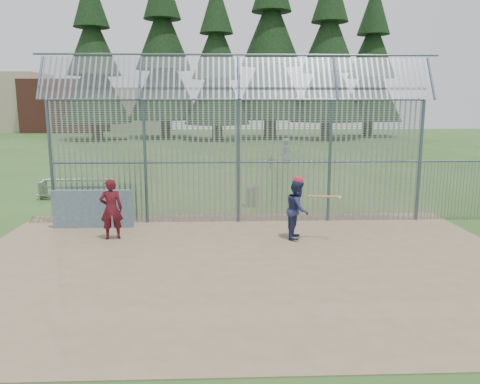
{
  "coord_description": "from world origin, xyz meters",
  "views": [
    {
      "loc": [
        -0.53,
        -11.58,
        3.88
      ],
      "look_at": [
        0.0,
        2.0,
        1.3
      ],
      "focal_mm": 35.0,
      "sensor_mm": 36.0,
      "label": 1
    }
  ],
  "objects_px": {
    "batter": "(298,209)",
    "onlooker": "(111,209)",
    "trash_can": "(252,196)",
    "bleacher": "(77,188)",
    "dugout_wall": "(93,209)"
  },
  "relations": [
    {
      "from": "onlooker",
      "to": "bleacher",
      "type": "height_order",
      "value": "onlooker"
    },
    {
      "from": "dugout_wall",
      "to": "bleacher",
      "type": "relative_size",
      "value": 0.83
    },
    {
      "from": "dugout_wall",
      "to": "onlooker",
      "type": "xyz_separation_m",
      "value": [
        0.88,
        -1.26,
        0.28
      ]
    },
    {
      "from": "batter",
      "to": "onlooker",
      "type": "height_order",
      "value": "onlooker"
    },
    {
      "from": "batter",
      "to": "onlooker",
      "type": "xyz_separation_m",
      "value": [
        -5.36,
        0.15,
        0.03
      ]
    },
    {
      "from": "onlooker",
      "to": "bleacher",
      "type": "relative_size",
      "value": 0.59
    },
    {
      "from": "onlooker",
      "to": "batter",
      "type": "bearing_deg",
      "value": 165.54
    },
    {
      "from": "batter",
      "to": "trash_can",
      "type": "relative_size",
      "value": 2.08
    },
    {
      "from": "onlooker",
      "to": "bleacher",
      "type": "distance_m",
      "value": 6.83
    },
    {
      "from": "onlooker",
      "to": "dugout_wall",
      "type": "bearing_deg",
      "value": -67.71
    },
    {
      "from": "onlooker",
      "to": "trash_can",
      "type": "height_order",
      "value": "onlooker"
    },
    {
      "from": "trash_can",
      "to": "bleacher",
      "type": "relative_size",
      "value": 0.27
    },
    {
      "from": "dugout_wall",
      "to": "onlooker",
      "type": "relative_size",
      "value": 1.42
    },
    {
      "from": "onlooker",
      "to": "trash_can",
      "type": "relative_size",
      "value": 2.15
    },
    {
      "from": "batter",
      "to": "bleacher",
      "type": "height_order",
      "value": "batter"
    }
  ]
}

